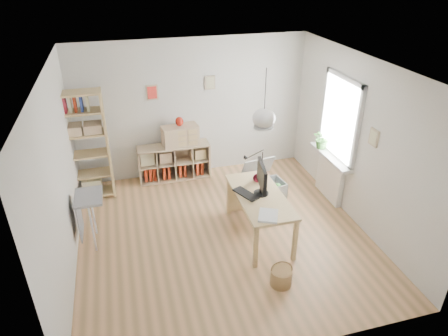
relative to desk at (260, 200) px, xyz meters
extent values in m
plane|color=tan|center=(-0.55, 0.15, -0.66)|extent=(4.50, 4.50, 0.00)
plane|color=white|center=(-0.55, 2.40, 0.69)|extent=(4.50, 0.00, 4.50)
plane|color=white|center=(-0.55, -2.10, 0.69)|extent=(4.50, 0.00, 4.50)
plane|color=white|center=(-2.80, 0.15, 0.69)|extent=(0.00, 4.50, 4.50)
plane|color=white|center=(1.70, 0.15, 0.69)|extent=(0.00, 4.50, 4.50)
plane|color=silver|center=(-0.55, 0.15, 2.04)|extent=(4.50, 4.50, 0.00)
cylinder|color=black|center=(0.00, 0.00, 1.70)|extent=(0.01, 0.01, 0.68)
ellipsoid|color=white|center=(0.00, 0.00, 1.34)|extent=(0.32, 0.32, 0.27)
cube|color=white|center=(1.69, 0.75, 0.89)|extent=(0.03, 1.00, 1.30)
cube|color=white|center=(1.66, 0.21, 0.89)|extent=(0.06, 0.08, 1.46)
cube|color=white|center=(1.66, 1.29, 0.89)|extent=(0.06, 0.08, 1.46)
cube|color=white|center=(1.66, 0.75, 1.58)|extent=(0.06, 1.16, 0.08)
cube|color=white|center=(1.66, 0.75, 0.20)|extent=(0.06, 1.16, 0.08)
cube|color=white|center=(1.64, 0.75, -0.26)|extent=(0.10, 0.80, 0.80)
cube|color=white|center=(1.59, 0.75, 0.17)|extent=(0.22, 1.20, 0.06)
cube|color=#DABD7D|center=(0.00, 0.00, 0.07)|extent=(0.70, 1.50, 0.04)
cube|color=#DABD7D|center=(-0.30, -0.70, -0.30)|extent=(0.06, 0.06, 0.71)
cube|color=#DABD7D|center=(-0.30, 0.70, -0.30)|extent=(0.06, 0.06, 0.71)
cube|color=#DABD7D|center=(0.30, -0.70, -0.30)|extent=(0.06, 0.06, 0.71)
cube|color=#DABD7D|center=(0.30, 0.70, -0.30)|extent=(0.06, 0.06, 0.71)
cube|color=#D0AF89|center=(-1.00, 2.19, -0.64)|extent=(1.40, 0.38, 0.03)
cube|color=#D0AF89|center=(-1.00, 2.19, 0.05)|extent=(1.40, 0.38, 0.03)
cube|color=#D0AF89|center=(-1.69, 2.19, -0.30)|extent=(0.03, 0.38, 0.72)
cube|color=#D0AF89|center=(-0.32, 2.19, -0.30)|extent=(0.03, 0.38, 0.72)
cube|color=#D0AF89|center=(-1.00, 2.37, -0.30)|extent=(1.40, 0.02, 0.72)
cube|color=maroon|center=(-1.58, 2.21, -0.47)|extent=(0.06, 0.26, 0.30)
cube|color=maroon|center=(-1.49, 2.21, -0.47)|extent=(0.05, 0.26, 0.30)
cube|color=maroon|center=(-1.41, 2.21, -0.47)|extent=(0.05, 0.26, 0.30)
cube|color=maroon|center=(-1.22, 2.21, -0.47)|extent=(0.05, 0.26, 0.30)
cube|color=maroon|center=(-1.13, 2.21, -0.47)|extent=(0.05, 0.26, 0.30)
cube|color=maroon|center=(-0.90, 2.21, -0.47)|extent=(0.06, 0.26, 0.30)
cube|color=maroon|center=(-0.81, 2.21, -0.47)|extent=(0.06, 0.26, 0.30)
cube|color=maroon|center=(-0.55, 2.21, -0.47)|extent=(0.06, 0.26, 0.30)
cube|color=maroon|center=(-0.46, 2.21, -0.47)|extent=(0.05, 0.26, 0.30)
cube|color=#DABD7D|center=(-2.96, 1.95, 0.34)|extent=(0.04, 0.38, 2.00)
cube|color=#DABD7D|center=(-2.20, 1.95, 0.34)|extent=(0.04, 0.38, 2.00)
cube|color=#DABD7D|center=(-2.58, 1.95, -0.61)|extent=(0.76, 0.38, 0.03)
cube|color=#DABD7D|center=(-2.58, 1.95, -0.21)|extent=(0.76, 0.38, 0.03)
cube|color=#DABD7D|center=(-2.58, 1.95, 0.19)|extent=(0.76, 0.38, 0.03)
cube|color=#DABD7D|center=(-2.58, 1.95, 0.59)|extent=(0.76, 0.38, 0.03)
cube|color=#DABD7D|center=(-2.58, 1.95, 0.99)|extent=(0.76, 0.38, 0.03)
cube|color=#DABD7D|center=(-2.58, 1.95, 1.32)|extent=(0.76, 0.38, 0.03)
cube|color=#273991|center=(-2.86, 1.95, 1.14)|extent=(0.04, 0.18, 0.26)
cube|color=maroon|center=(-2.78, 1.95, 1.14)|extent=(0.04, 0.18, 0.26)
cube|color=beige|center=(-2.70, 1.95, 1.14)|extent=(0.04, 0.18, 0.26)
cube|color=maroon|center=(-2.62, 1.95, 1.14)|extent=(0.04, 0.18, 0.26)
cube|color=#273991|center=(-2.52, 1.95, 1.14)|extent=(0.04, 0.18, 0.26)
cube|color=beige|center=(-2.42, 1.95, 1.14)|extent=(0.04, 0.18, 0.26)
cube|color=gray|center=(-2.52, 0.50, 0.17)|extent=(0.40, 0.55, 0.04)
cylinder|color=white|center=(-2.52, 0.28, -0.25)|extent=(0.03, 0.03, 0.82)
cylinder|color=white|center=(-2.52, 0.72, -0.25)|extent=(0.03, 0.03, 0.82)
cube|color=gray|center=(-2.70, 0.50, -0.16)|extent=(0.02, 0.50, 0.62)
cube|color=gray|center=(0.20, 0.38, -0.27)|extent=(0.44, 0.44, 0.05)
cube|color=#DABD7D|center=(0.08, 0.19, -0.48)|extent=(0.04, 0.04, 0.36)
cube|color=#DABD7D|center=(0.01, 0.49, -0.48)|extent=(0.04, 0.04, 0.36)
cube|color=#DABD7D|center=(0.38, 0.26, -0.48)|extent=(0.04, 0.04, 0.36)
cube|color=#DABD7D|center=(0.31, 0.56, -0.48)|extent=(0.04, 0.04, 0.36)
cube|color=#DABD7D|center=(0.16, 0.54, -0.08)|extent=(0.36, 0.11, 0.33)
cylinder|color=#987044|center=(-0.07, -1.12, -0.54)|extent=(0.29, 0.29, 0.24)
torus|color=#987044|center=(-0.07, -1.12, -0.40)|extent=(0.29, 0.10, 0.30)
cube|color=beige|center=(0.52, 1.00, -0.65)|extent=(0.68, 0.52, 0.02)
cube|color=beige|center=(0.22, 0.95, -0.49)|extent=(0.08, 0.43, 0.33)
cube|color=beige|center=(0.82, 1.04, -0.49)|extent=(0.08, 0.43, 0.33)
cube|color=beige|center=(0.55, 0.79, -0.49)|extent=(0.63, 0.11, 0.33)
cube|color=beige|center=(0.49, 1.20, -0.49)|extent=(0.63, 0.11, 0.33)
cube|color=beige|center=(0.46, 1.38, -0.19)|extent=(0.65, 0.30, 0.40)
sphere|color=yellow|center=(0.38, 0.91, -0.42)|extent=(0.14, 0.14, 0.14)
sphere|color=#1B83BD|center=(0.62, 1.07, -0.42)|extent=(0.14, 0.14, 0.14)
sphere|color=#E0481C|center=(0.50, 0.97, -0.42)|extent=(0.14, 0.14, 0.14)
sphere|color=#3B8C33|center=(0.70, 0.94, -0.42)|extent=(0.14, 0.14, 0.14)
cylinder|color=black|center=(0.03, 0.03, 0.10)|extent=(0.23, 0.23, 0.02)
cylinder|color=black|center=(0.03, 0.03, 0.17)|extent=(0.05, 0.05, 0.10)
cube|color=black|center=(0.03, 0.03, 0.41)|extent=(0.15, 0.57, 0.38)
cube|color=black|center=(-0.21, 0.07, 0.10)|extent=(0.34, 0.47, 0.02)
cylinder|color=black|center=(0.27, 0.67, 0.11)|extent=(0.05, 0.05, 0.04)
cylinder|color=black|center=(0.27, 0.67, 0.29)|extent=(0.01, 0.01, 0.36)
cone|color=black|center=(-0.04, 0.59, 0.45)|extent=(0.09, 0.06, 0.08)
sphere|color=#480916|center=(0.09, 0.39, 0.17)|extent=(0.14, 0.14, 0.14)
cube|color=white|center=(-0.08, -0.56, 0.11)|extent=(0.38, 0.41, 0.03)
cube|color=#D0AF89|center=(-0.85, 2.19, 0.26)|extent=(0.72, 0.40, 0.39)
ellipsoid|color=maroon|center=(-0.85, 2.19, 0.55)|extent=(0.15, 0.15, 0.18)
imported|color=#2B5921|center=(1.57, 1.08, 0.39)|extent=(0.42, 0.39, 0.38)
camera|label=1|loc=(-1.89, -4.84, 3.35)|focal=32.00mm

